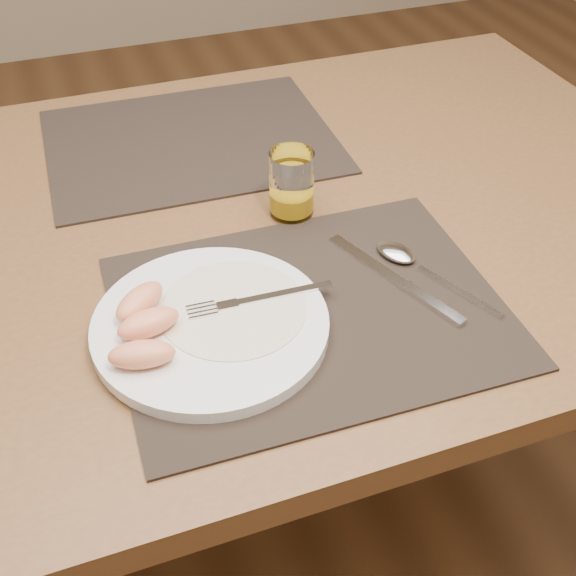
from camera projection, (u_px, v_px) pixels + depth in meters
The scene contains 11 objects.
ground at pixel (251, 513), 1.49m from camera, with size 5.00×5.00×0.00m, color #56371D.
table at pixel (236, 262), 1.06m from camera, with size 1.40×0.90×0.75m.
placemat_near at pixel (310, 310), 0.85m from camera, with size 0.45×0.35×0.00m, color black.
placemat_far at pixel (191, 141), 1.16m from camera, with size 0.45×0.35×0.00m, color black.
plate at pixel (211, 325), 0.82m from camera, with size 0.27×0.27×0.02m, color white.
plate_dressing at pixel (233, 308), 0.83m from camera, with size 0.17×0.17×0.00m.
fork at pixel (248, 301), 0.84m from camera, with size 0.18×0.03×0.00m.
knife at pixel (405, 285), 0.88m from camera, with size 0.09×0.21×0.01m.
spoon at pixel (405, 257), 0.92m from camera, with size 0.10×0.18×0.01m.
juice_glass at pixel (292, 187), 0.98m from camera, with size 0.06×0.06×0.09m.
grapefruit_wedges at pixel (143, 326), 0.79m from camera, with size 0.09×0.14×0.03m.
Camera 1 is at (-0.21, -0.80, 1.33)m, focal length 45.00 mm.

